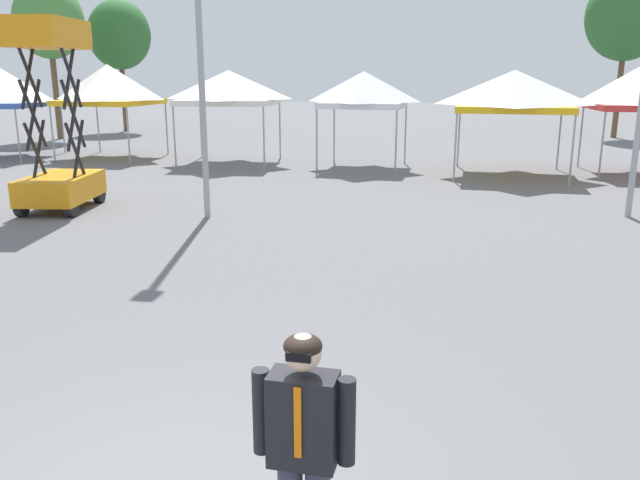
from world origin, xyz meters
TOP-DOWN VIEW (x-y plane):
  - canopy_tent_behind_left at (-10.49, 19.78)m, footprint 3.45×3.45m
  - canopy_tent_left_of_center at (-5.47, 19.14)m, footprint 3.52×3.52m
  - canopy_tent_behind_center at (-0.51, 18.85)m, footprint 3.02×3.02m
  - canopy_tent_center at (4.41, 17.84)m, footprint 3.79×3.79m
  - canopy_tent_behind_right at (8.47, 18.84)m, footprint 2.93×2.93m
  - scissor_lift at (-7.04, 10.34)m, footprint 1.68×2.46m
  - person_foreground at (1.17, -0.47)m, footprint 0.65×0.27m
  - tree_behind_tents_center at (-16.77, 26.34)m, footprint 3.32×3.32m
  - tree_behind_tents_left at (-15.49, 31.08)m, footprint 3.42×3.42m
  - tree_behind_tents_right at (11.21, 31.82)m, footprint 3.98×3.98m

SIDE VIEW (x-z plane):
  - person_foreground at x=1.17m, z-range 0.14..1.92m
  - scissor_lift at x=-7.04m, z-range -0.92..3.57m
  - canopy_tent_behind_center at x=-0.51m, z-range 1.04..4.36m
  - canopy_tent_center at x=4.41m, z-range 1.04..4.39m
  - canopy_tent_left_of_center at x=-5.47m, z-range 1.07..4.43m
  - canopy_tent_behind_right at x=8.47m, z-range 1.04..4.55m
  - canopy_tent_behind_left at x=-10.49m, z-range 1.03..4.61m
  - tree_behind_tents_left at x=-15.49m, z-range 1.69..8.88m
  - tree_behind_tents_center at x=-16.77m, z-range 1.93..9.50m
  - tree_behind_tents_right at x=11.21m, z-range 1.89..10.09m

